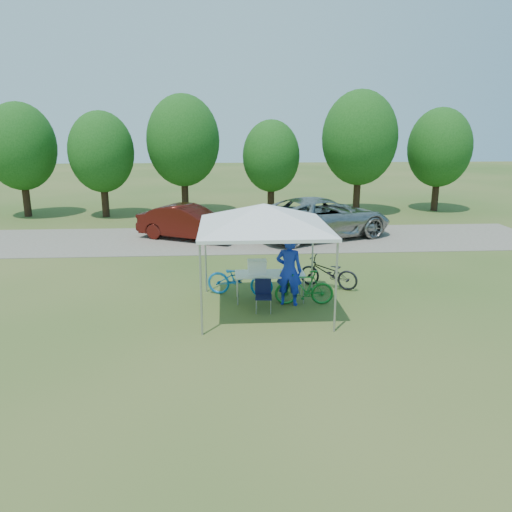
{
  "coord_description": "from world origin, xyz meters",
  "views": [
    {
      "loc": [
        -0.96,
        -11.94,
        4.59
      ],
      "look_at": [
        -0.06,
        2.0,
        0.89
      ],
      "focal_mm": 35.0,
      "sensor_mm": 36.0,
      "label": 1
    }
  ],
  "objects": [
    {
      "name": "treeline",
      "position": [
        -0.29,
        14.05,
        3.53
      ],
      "size": [
        24.89,
        4.28,
        6.3
      ],
      "color": "#382314",
      "rests_on": "ground"
    },
    {
      "name": "bike_green",
      "position": [
        1.09,
        0.3,
        0.46
      ],
      "size": [
        1.56,
        0.52,
        0.93
      ],
      "primitive_type": "imported",
      "rotation": [
        0.0,
        0.0,
        -1.63
      ],
      "color": "#186E26",
      "rests_on": "ground"
    },
    {
      "name": "sedan",
      "position": [
        -2.43,
        8.2,
        0.71
      ],
      "size": [
        4.4,
        3.19,
        1.38
      ],
      "primitive_type": "imported",
      "rotation": [
        0.0,
        0.0,
        1.11
      ],
      "color": "#48110C",
      "rests_on": "gravel_strip"
    },
    {
      "name": "gravel_strip",
      "position": [
        0.0,
        8.0,
        0.01
      ],
      "size": [
        24.0,
        5.0,
        0.02
      ],
      "primitive_type": "cube",
      "color": "gray",
      "rests_on": "ground"
    },
    {
      "name": "ice_cream_cup",
      "position": [
        0.53,
        0.64,
        0.79
      ],
      "size": [
        0.08,
        0.08,
        0.06
      ],
      "primitive_type": "cylinder",
      "color": "yellow",
      "rests_on": "folding_table"
    },
    {
      "name": "folding_table",
      "position": [
        0.22,
        0.69,
        0.71
      ],
      "size": [
        1.84,
        0.77,
        0.76
      ],
      "color": "white",
      "rests_on": "ground"
    },
    {
      "name": "bike_dark",
      "position": [
        2.0,
        1.63,
        0.45
      ],
      "size": [
        1.8,
        1.37,
        0.91
      ],
      "primitive_type": "imported",
      "rotation": [
        0.0,
        0.0,
        -2.08
      ],
      "color": "black",
      "rests_on": "ground"
    },
    {
      "name": "cooler",
      "position": [
        -0.12,
        0.69,
        0.94
      ],
      "size": [
        0.5,
        0.34,
        0.36
      ],
      "color": "white",
      "rests_on": "folding_table"
    },
    {
      "name": "canopy",
      "position": [
        0.0,
        0.0,
        2.65
      ],
      "size": [
        4.53,
        4.53,
        3.0
      ],
      "color": "#A5A5AA",
      "rests_on": "ground"
    },
    {
      "name": "cyclist",
      "position": [
        0.68,
        0.33,
        0.93
      ],
      "size": [
        0.78,
        0.62,
        1.85
      ],
      "primitive_type": "imported",
      "rotation": [
        0.0,
        0.0,
        2.85
      ],
      "color": "#162CB4",
      "rests_on": "ground"
    },
    {
      "name": "folding_chair",
      "position": [
        -0.01,
        -0.05,
        0.47
      ],
      "size": [
        0.45,
        0.46,
        0.8
      ],
      "rotation": [
        0.0,
        0.0,
        -0.1
      ],
      "color": "black",
      "rests_on": "ground"
    },
    {
      "name": "minivan",
      "position": [
        3.05,
        8.21,
        0.85
      ],
      "size": [
        6.56,
        4.79,
        1.66
      ],
      "primitive_type": "imported",
      "rotation": [
        0.0,
        0.0,
        1.96
      ],
      "color": "#9D9E99",
      "rests_on": "gravel_strip"
    },
    {
      "name": "bike_blue",
      "position": [
        -0.56,
        1.12,
        0.49
      ],
      "size": [
        1.97,
        1.17,
        0.98
      ],
      "primitive_type": "imported",
      "rotation": [
        0.0,
        0.0,
        1.27
      ],
      "color": "blue",
      "rests_on": "ground"
    },
    {
      "name": "ground",
      "position": [
        0.0,
        0.0,
        0.0
      ],
      "size": [
        100.0,
        100.0,
        0.0
      ],
      "primitive_type": "plane",
      "color": "#2D5119",
      "rests_on": "ground"
    }
  ]
}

